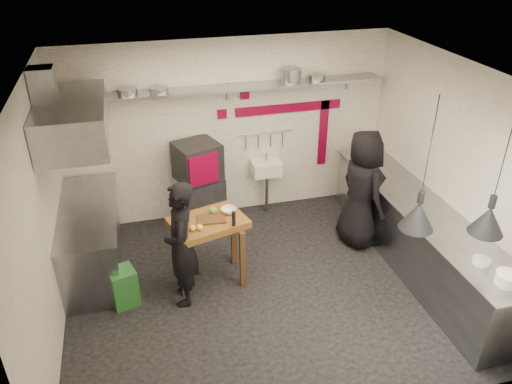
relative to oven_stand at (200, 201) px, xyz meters
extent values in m
plane|color=black|center=(0.55, -1.80, -0.40)|extent=(5.00, 5.00, 0.00)
plane|color=beige|center=(0.55, -1.80, 2.40)|extent=(5.00, 5.00, 0.00)
cube|color=white|center=(0.55, 0.30, 1.00)|extent=(5.00, 0.04, 2.80)
cube|color=white|center=(0.55, -3.90, 1.00)|extent=(5.00, 0.04, 2.80)
cube|color=white|center=(-1.95, -1.80, 1.00)|extent=(0.04, 4.20, 2.80)
cube|color=white|center=(3.05, -1.80, 1.00)|extent=(0.04, 4.20, 2.80)
cube|color=maroon|center=(1.50, 0.28, 1.28)|extent=(1.70, 0.02, 0.14)
cube|color=maroon|center=(2.10, 0.28, 0.80)|extent=(0.14, 0.02, 1.10)
cube|color=maroon|center=(0.80, 0.28, 1.55)|extent=(0.14, 0.02, 0.14)
cube|color=maroon|center=(0.45, 0.28, 1.28)|extent=(0.14, 0.02, 0.14)
cube|color=gray|center=(0.55, 0.12, 1.72)|extent=(4.60, 0.34, 0.04)
cube|color=gray|center=(-1.35, 0.27, 1.62)|extent=(0.04, 0.06, 0.24)
cube|color=gray|center=(0.55, 0.27, 1.62)|extent=(0.04, 0.06, 0.24)
cube|color=gray|center=(2.45, 0.27, 1.62)|extent=(0.04, 0.06, 0.24)
cylinder|color=gray|center=(-0.88, 0.12, 1.79)|extent=(0.30, 0.30, 0.09)
cylinder|color=gray|center=(-0.45, 0.12, 1.78)|extent=(0.33, 0.33, 0.07)
cylinder|color=gray|center=(1.47, 0.12, 1.84)|extent=(0.39, 0.39, 0.20)
cylinder|color=gray|center=(1.88, 0.12, 1.78)|extent=(0.30, 0.30, 0.08)
cube|color=gray|center=(0.00, 0.00, 0.00)|extent=(0.79, 0.75, 0.80)
cube|color=black|center=(-0.01, -0.03, 0.69)|extent=(0.75, 0.73, 0.58)
cube|color=maroon|center=(0.04, -0.33, 0.69)|extent=(0.45, 0.17, 0.46)
cube|color=black|center=(0.02, -0.29, 0.69)|extent=(0.34, 0.12, 0.34)
cube|color=silver|center=(1.10, 0.12, 0.38)|extent=(0.46, 0.34, 0.22)
cylinder|color=gray|center=(1.10, 0.12, 0.56)|extent=(0.03, 0.03, 0.14)
cylinder|color=gray|center=(1.10, 0.08, -0.06)|extent=(0.06, 0.06, 0.66)
cylinder|color=gray|center=(1.10, 0.26, 0.92)|extent=(0.90, 0.02, 0.02)
cube|color=gray|center=(2.70, -1.80, 0.05)|extent=(0.70, 3.80, 0.90)
cube|color=gray|center=(2.70, -1.80, 0.52)|extent=(0.76, 3.90, 0.03)
cylinder|color=silver|center=(2.67, -3.45, 0.60)|extent=(0.27, 0.27, 0.13)
cylinder|color=silver|center=(2.65, -3.07, 0.56)|extent=(0.24, 0.24, 0.05)
cube|color=gray|center=(-1.60, -0.75, 0.05)|extent=(0.70, 1.90, 0.90)
cube|color=gray|center=(-1.60, -0.75, 0.52)|extent=(0.76, 2.00, 0.03)
cube|color=gray|center=(-1.55, -0.75, 1.75)|extent=(0.78, 1.60, 0.50)
cube|color=gray|center=(-1.80, -0.75, 2.15)|extent=(0.28, 0.28, 0.50)
cube|color=#225C24|center=(-1.23, -1.62, -0.15)|extent=(0.38, 0.38, 0.50)
cube|color=#4E3119|center=(-0.05, -1.41, 0.53)|extent=(0.37, 0.28, 0.02)
cylinder|color=black|center=(0.19, -1.62, 0.62)|extent=(0.05, 0.05, 0.20)
sphere|color=yellow|center=(-0.33, -1.61, 0.56)|extent=(0.08, 0.08, 0.08)
sphere|color=yellow|center=(-0.23, -1.61, 0.56)|extent=(0.08, 0.08, 0.08)
sphere|color=#568835|center=(-0.01, -1.28, 0.57)|extent=(0.13, 0.13, 0.10)
cube|color=gray|center=(-0.40, -1.31, 0.54)|extent=(0.22, 0.17, 0.03)
imported|color=silver|center=(0.19, -1.30, 0.55)|extent=(0.22, 0.22, 0.06)
imported|color=black|center=(-0.48, -1.72, 0.42)|extent=(0.47, 0.65, 1.64)
imported|color=black|center=(2.16, -1.10, 0.48)|extent=(0.69, 0.94, 1.77)
camera|label=1|loc=(-0.88, -6.71, 3.86)|focal=35.00mm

